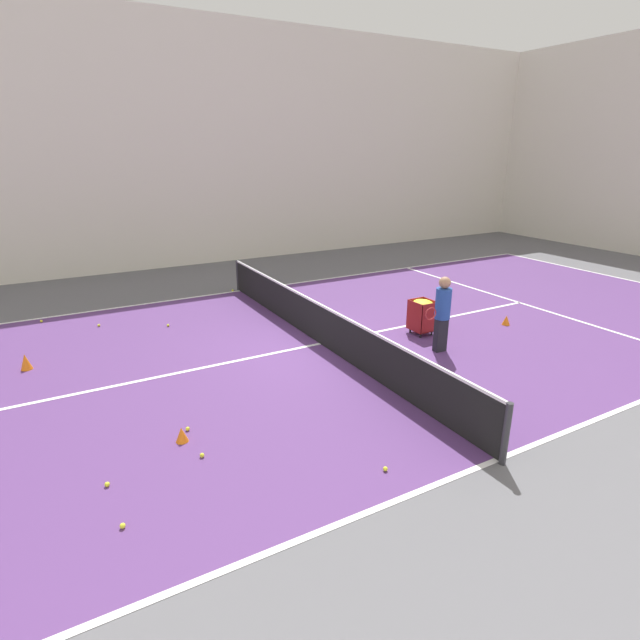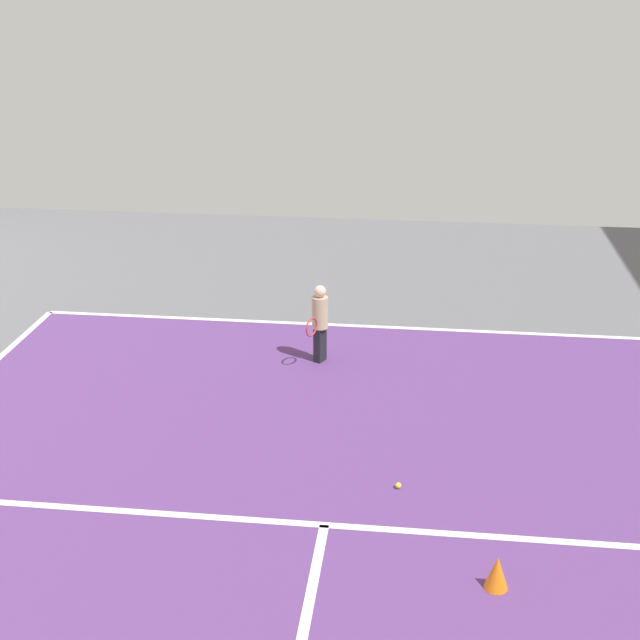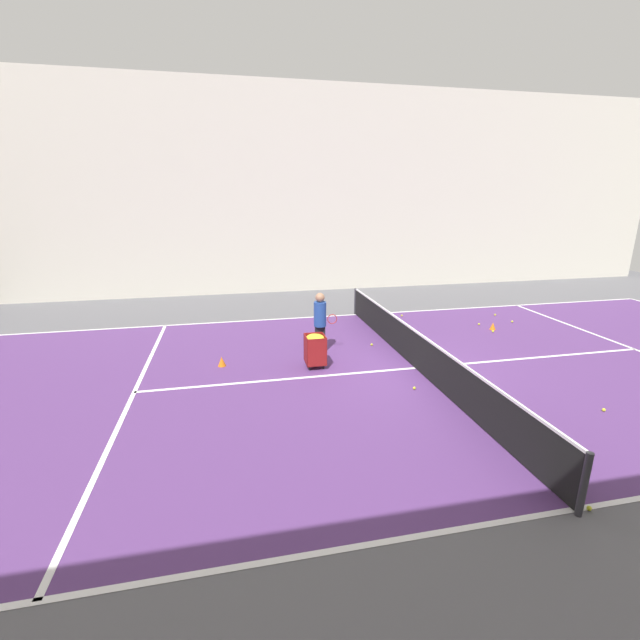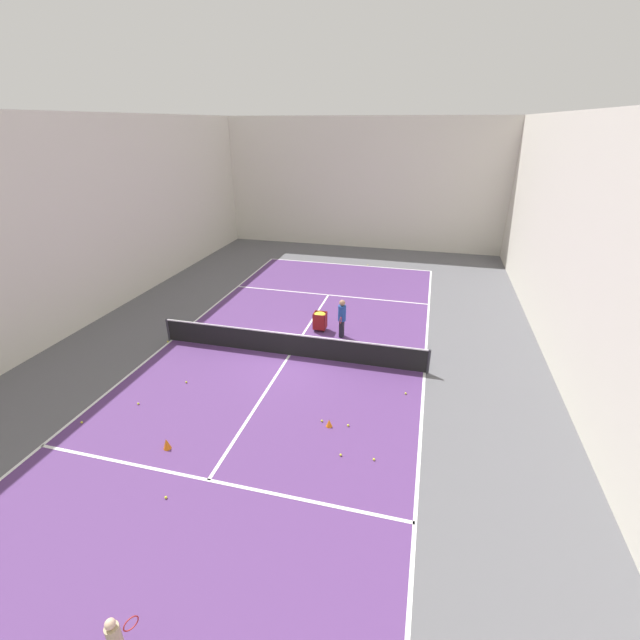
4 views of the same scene
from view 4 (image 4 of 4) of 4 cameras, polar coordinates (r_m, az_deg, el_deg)
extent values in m
plane|color=#5B5B60|center=(17.27, -4.10, -4.72)|extent=(37.93, 37.93, 0.00)
cube|color=#563370|center=(17.26, -4.10, -4.72)|extent=(10.61, 24.76, 0.00)
cube|color=white|center=(28.33, 3.76, 7.37)|extent=(10.61, 0.10, 0.00)
cube|color=white|center=(19.45, -19.15, -2.54)|extent=(0.10, 24.76, 0.00)
cube|color=white|center=(16.56, 13.76, -6.84)|extent=(0.10, 24.76, 0.00)
cube|color=white|center=(12.29, -14.64, -19.95)|extent=(10.61, 0.10, 0.00)
cube|color=white|center=(23.19, 1.13, 3.37)|extent=(10.61, 0.10, 0.00)
cube|color=white|center=(17.26, -4.10, -4.71)|extent=(0.10, 13.62, 0.00)
cube|color=silver|center=(20.96, -31.85, 10.07)|extent=(0.15, 34.23, 8.92)
cube|color=silver|center=(15.61, 32.87, 5.81)|extent=(0.15, 34.23, 8.92)
cube|color=silver|center=(31.88, 5.66, 17.48)|extent=(19.79, 0.15, 8.92)
cylinder|color=#2D2D33|center=(19.29, -19.60, -1.21)|extent=(0.10, 0.10, 0.99)
cylinder|color=#2D2D33|center=(16.31, 14.28, -5.41)|extent=(0.10, 0.10, 0.99)
cube|color=black|center=(17.03, -4.15, -3.32)|extent=(10.71, 0.03, 0.92)
cube|color=white|center=(16.81, -4.20, -1.87)|extent=(10.71, 0.04, 0.05)
cylinder|color=tan|center=(9.47, -25.77, -33.69)|extent=(0.32, 0.32, 0.47)
sphere|color=beige|center=(9.20, -26.21, -32.59)|extent=(0.18, 0.18, 0.18)
torus|color=#B22D2D|center=(9.63, -23.90, -33.04)|extent=(0.15, 0.27, 0.28)
cube|color=black|center=(18.54, 2.90, -1.14)|extent=(0.19, 0.29, 0.77)
cylinder|color=#234799|center=(18.23, 2.95, 0.93)|extent=(0.37, 0.37, 0.69)
sphere|color=#A87A5B|center=(18.04, 2.98, 2.30)|extent=(0.26, 0.26, 0.26)
torus|color=#B22D2D|center=(17.98, 2.77, -0.03)|extent=(0.05, 0.29, 0.28)
cube|color=maroon|center=(19.17, 0.00, -1.04)|extent=(0.56, 0.50, 0.02)
cube|color=maroon|center=(18.80, -0.18, -0.36)|extent=(0.56, 0.02, 0.73)
cube|color=maroon|center=(19.23, 0.18, 0.24)|extent=(0.56, 0.02, 0.73)
cube|color=maroon|center=(19.08, -0.78, 0.03)|extent=(0.02, 0.50, 0.73)
cube|color=maroon|center=(18.96, 0.79, -0.14)|extent=(0.02, 0.50, 0.73)
ellipsoid|color=yellow|center=(18.89, 0.00, 0.77)|extent=(0.52, 0.46, 0.16)
cylinder|color=black|center=(19.09, -0.70, -1.37)|extent=(0.05, 0.05, 0.13)
cylinder|color=black|center=(19.00, 0.44, -1.50)|extent=(0.05, 0.05, 0.13)
cylinder|color=black|center=(19.40, -0.43, -0.93)|extent=(0.05, 0.05, 0.13)
cylinder|color=black|center=(19.31, 0.69, -1.05)|extent=(0.05, 0.05, 0.13)
cone|color=orange|center=(21.16, 3.06, 1.52)|extent=(0.21, 0.21, 0.25)
cone|color=orange|center=(13.44, -19.76, -15.26)|extent=(0.23, 0.23, 0.34)
cone|color=orange|center=(13.49, 1.23, -13.57)|extent=(0.20, 0.20, 0.24)
sphere|color=yellow|center=(19.31, -19.63, -2.72)|extent=(0.07, 0.07, 0.07)
sphere|color=yellow|center=(15.54, -29.18, -11.82)|extent=(0.07, 0.07, 0.07)
sphere|color=yellow|center=(15.64, -23.07, -10.22)|extent=(0.07, 0.07, 0.07)
sphere|color=yellow|center=(13.72, 0.25, -13.29)|extent=(0.07, 0.07, 0.07)
sphere|color=yellow|center=(18.07, -7.13, -3.29)|extent=(0.07, 0.07, 0.07)
sphere|color=yellow|center=(12.53, 7.20, -17.95)|extent=(0.07, 0.07, 0.07)
sphere|color=yellow|center=(12.58, 2.77, -17.52)|extent=(0.07, 0.07, 0.07)
sphere|color=yellow|center=(16.22, -17.40, -7.91)|extent=(0.07, 0.07, 0.07)
sphere|color=yellow|center=(13.57, 3.77, -13.84)|extent=(0.07, 0.07, 0.07)
sphere|color=yellow|center=(15.20, 11.35, -9.57)|extent=(0.07, 0.07, 0.07)
sphere|color=yellow|center=(17.27, 2.41, -4.52)|extent=(0.07, 0.07, 0.07)
sphere|color=yellow|center=(28.26, 6.39, 7.29)|extent=(0.07, 0.07, 0.07)
sphere|color=yellow|center=(12.13, -19.86, -21.36)|extent=(0.07, 0.07, 0.07)
camera|label=1|loc=(10.84, 37.90, -3.56)|focal=28.00mm
camera|label=2|loc=(16.54, -6.61, 14.00)|focal=50.00mm
camera|label=3|loc=(24.01, -23.40, 12.70)|focal=24.00mm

